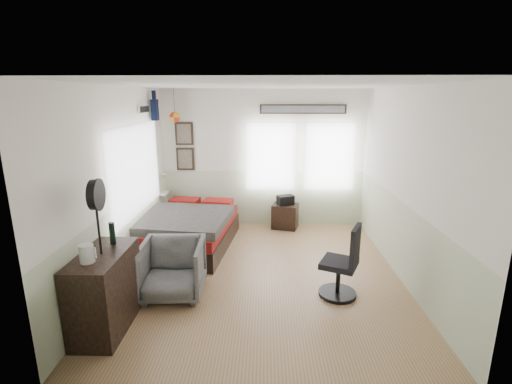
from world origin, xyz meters
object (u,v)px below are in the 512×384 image
Objects in this scene: bed at (188,230)px; dresser at (105,291)px; nightstand at (285,216)px; task_chair at (343,268)px; armchair at (172,269)px.

dresser reaches higher than bed.
bed is 2.00m from nightstand.
dresser is at bearing -140.71° from task_chair.
bed is at bearing -135.70° from nightstand.
bed is at bearing 79.16° from dresser.
nightstand is at bearing 127.69° from task_chair.
task_chair is (0.61, -2.62, 0.16)m from nightstand.
bed is 2.40m from dresser.
armchair reaches higher than nightstand.
nightstand is (1.61, 2.64, -0.13)m from armchair.
nightstand is at bearing 57.00° from dresser.
task_chair reaches higher than bed.
bed is 2.17× the size of task_chair.
armchair is 3.09m from nightstand.
bed is at bearing 92.04° from armchair.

